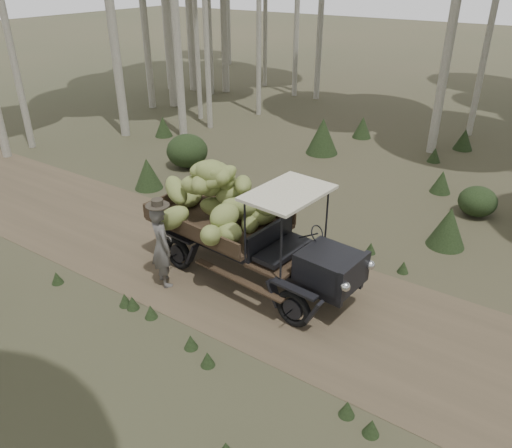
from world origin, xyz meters
name	(u,v)px	position (x,y,z in m)	size (l,w,h in m)	color
ground	(252,282)	(0.00, 0.00, 0.00)	(120.00, 120.00, 0.00)	#473D2B
dirt_track	(252,282)	(0.00, 0.00, 0.00)	(70.00, 4.00, 0.01)	brown
banana_truck	(235,210)	(-0.63, 0.25, 1.54)	(5.40, 2.70, 2.69)	black
farmer	(162,245)	(-1.62, -1.12, 0.98)	(0.83, 0.72, 2.08)	#524E4B
undergrowth	(289,339)	(1.99, -1.74, 0.54)	(20.55, 24.44, 1.39)	#233319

